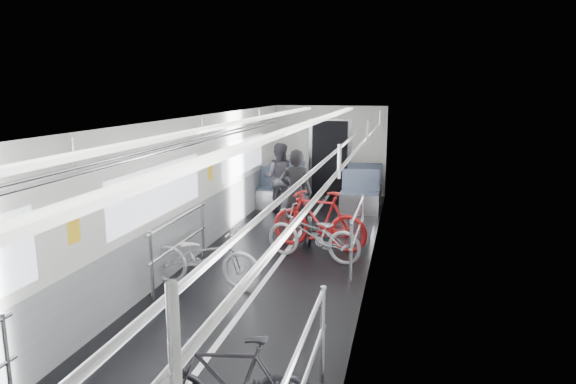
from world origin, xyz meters
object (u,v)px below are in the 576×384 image
Objects in this scene: bike_left_far at (204,257)px; bike_right_far at (319,220)px; bike_right_mid at (313,234)px; bike_aisle at (309,215)px; person_standing at (296,193)px; person_seated at (279,177)px.

bike_right_far is (1.33, 2.13, 0.09)m from bike_left_far.
bike_right_far reaches higher than bike_right_mid.
bike_right_mid is at bearing 11.66° from bike_right_far.
person_standing is at bearing 146.31° from bike_aisle.
bike_left_far is 2.51m from bike_right_far.
person_seated reaches higher than bike_right_mid.
bike_left_far is 1.00× the size of bike_right_mid.
bike_left_far is at bearing 85.18° from person_seated.
bike_right_mid is at bearing 110.51° from person_standing.
bike_right_mid is (1.33, 1.53, 0.00)m from bike_left_far.
bike_right_far reaches higher than bike_aisle.
bike_aisle is (-0.32, 1.27, -0.00)m from bike_right_mid.
bike_aisle is 1.06× the size of person_seated.
bike_aisle is (1.01, 2.80, -0.00)m from bike_left_far.
person_seated reaches higher than bike_right_far.
bike_aisle is (-0.32, 0.67, -0.09)m from bike_right_far.
person_standing is (-0.59, 1.37, 0.41)m from bike_right_mid.
person_standing is (0.74, 2.90, 0.41)m from bike_left_far.
bike_aisle is 0.50m from person_standing.
person_standing is 2.07m from person_seated.
bike_right_far is 3.03m from person_seated.
person_seated is (-1.09, 2.00, 0.36)m from bike_aisle.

